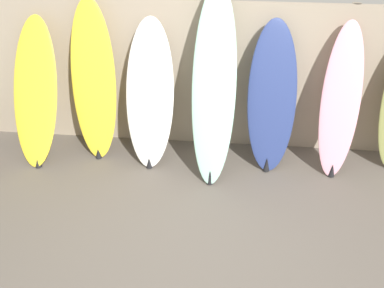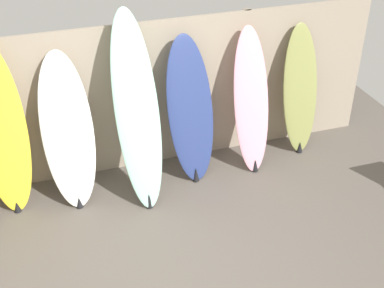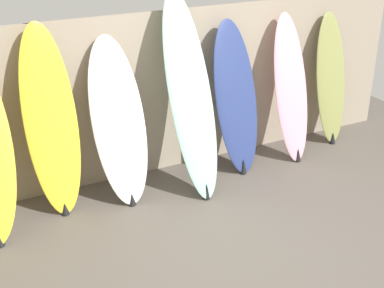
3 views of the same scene
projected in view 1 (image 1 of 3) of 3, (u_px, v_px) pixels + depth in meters
The scene contains 8 objects.
ground at pixel (204, 260), 3.89m from camera, with size 7.68×7.68×0.00m, color #5B544C.
fence_back at pixel (217, 78), 5.07m from camera, with size 6.08×0.11×1.80m.
surfboard_yellow_0 at pixel (35, 94), 4.89m from camera, with size 0.62×0.77×1.65m.
surfboard_yellow_1 at pixel (94, 84), 4.89m from camera, with size 0.53×0.45×1.85m.
surfboard_white_2 at pixel (150, 95), 4.86m from camera, with size 0.55×0.65×1.65m.
surfboard_seafoam_3 at pixel (214, 89), 4.57m from camera, with size 0.48×0.86×2.04m.
surfboard_navy_4 at pixel (272, 100), 4.74m from camera, with size 0.60×0.55×1.69m.
surfboard_pink_5 at pixel (340, 104), 4.68m from camera, with size 0.45×0.57×1.68m.
Camera 1 is at (0.15, -2.67, 3.02)m, focal length 40.00 mm.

